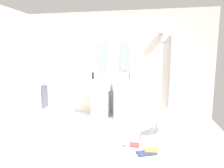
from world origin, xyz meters
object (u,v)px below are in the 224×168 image
at_px(towel_rack, 43,97).
at_px(soap_bottle_blue, 129,77).
at_px(magazine_navy, 146,153).
at_px(soap_bottle_black, 93,76).
at_px(pedestal_sink_right, 123,97).
at_px(magazine_red, 133,145).
at_px(coffee_mug, 127,144).
at_px(lounge_chair, 157,119).
at_px(soap_bottle_white, 119,76).
at_px(shower_column, 172,74).
at_px(soap_bottle_amber, 101,77).
at_px(magazine_ochre, 151,151).
at_px(pedestal_sink_left, 101,96).

relative_size(towel_rack, soap_bottle_blue, 6.39).
height_order(magazine_navy, soap_bottle_black, soap_bottle_black).
xyz_separation_m(pedestal_sink_right, magazine_red, (0.36, -1.48, -0.51)).
relative_size(pedestal_sink_right, coffee_mug, 10.28).
distance_m(lounge_chair, towel_rack, 2.42).
bearing_deg(coffee_mug, lounge_chair, 49.49).
height_order(soap_bottle_black, soap_bottle_white, soap_bottle_black).
distance_m(shower_column, soap_bottle_amber, 1.69).
xyz_separation_m(coffee_mug, soap_bottle_amber, (-0.79, 1.39, 0.95)).
relative_size(towel_rack, magazine_navy, 3.19).
height_order(pedestal_sink_right, towel_rack, pedestal_sink_right).
distance_m(magazine_ochre, coffee_mug, 0.40).
relative_size(shower_column, magazine_ochre, 9.79).
relative_size(lounge_chair, soap_bottle_amber, 7.98).
bearing_deg(shower_column, pedestal_sink_left, -173.33).
bearing_deg(magazine_ochre, magazine_red, 150.85).
xyz_separation_m(lounge_chair, coffee_mug, (-0.49, -0.57, -0.29)).
xyz_separation_m(pedestal_sink_left, pedestal_sink_right, (0.57, 0.00, 0.00)).
height_order(magazine_red, soap_bottle_amber, soap_bottle_amber).
xyz_separation_m(magazine_navy, soap_bottle_blue, (-0.45, 1.73, 1.00)).
bearing_deg(soap_bottle_amber, towel_rack, -149.34).
relative_size(soap_bottle_black, soap_bottle_blue, 1.21).
xyz_separation_m(shower_column, magazine_red, (-0.78, -1.68, -1.06)).
distance_m(pedestal_sink_right, shower_column, 1.28).
distance_m(towel_rack, soap_bottle_amber, 1.36).
height_order(shower_column, magazine_red, shower_column).
distance_m(magazine_red, soap_bottle_amber, 1.85).
bearing_deg(soap_bottle_black, magazine_red, -52.62).
xyz_separation_m(shower_column, soap_bottle_blue, (-1.00, -0.19, -0.07)).
bearing_deg(towel_rack, soap_bottle_black, 42.66).
distance_m(coffee_mug, soap_bottle_white, 1.97).
bearing_deg(magazine_red, lounge_chair, 50.09).
xyz_separation_m(lounge_chair, soap_bottle_blue, (-0.62, 1.00, 0.66)).
xyz_separation_m(soap_bottle_blue, soap_bottle_amber, (-0.65, -0.18, -0.01)).
distance_m(shower_column, soap_bottle_black, 1.91).
height_order(shower_column, soap_bottle_blue, shower_column).
bearing_deg(magazine_red, coffee_mug, -130.87).
xyz_separation_m(pedestal_sink_right, coffee_mug, (0.28, -1.57, -0.47)).
bearing_deg(pedestal_sink_right, soap_bottle_black, -178.05).
distance_m(magazine_ochre, soap_bottle_blue, 1.99).
bearing_deg(magazine_ochre, soap_bottle_amber, 127.15).
height_order(towel_rack, coffee_mug, towel_rack).
height_order(magazine_red, soap_bottle_black, soap_bottle_black).
height_order(soap_bottle_amber, soap_bottle_white, soap_bottle_white).
height_order(towel_rack, soap_bottle_blue, soap_bottle_blue).
distance_m(shower_column, lounge_chair, 1.45).
distance_m(shower_column, soap_bottle_blue, 1.02).
xyz_separation_m(pedestal_sink_right, soap_bottle_black, (-0.75, -0.03, 0.50)).
xyz_separation_m(pedestal_sink_left, soap_bottle_white, (0.44, 0.10, 0.50)).
distance_m(pedestal_sink_right, soap_bottle_white, 0.53).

